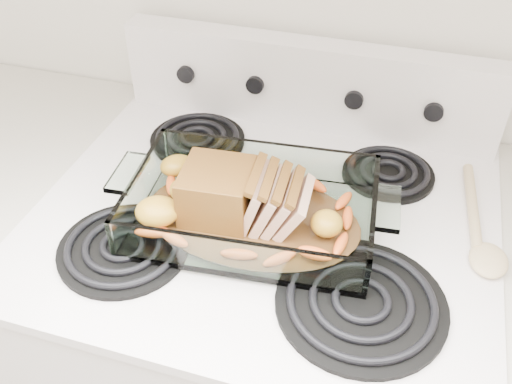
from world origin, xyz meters
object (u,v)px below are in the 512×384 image
(electric_range, at_px, (264,361))
(baking_dish, at_px, (252,212))
(pork_roast, at_px, (235,194))
(counter_left, at_px, (11,298))

(electric_range, bearing_deg, baking_dish, -103.70)
(electric_range, xyz_separation_m, pork_roast, (-0.04, -0.04, 0.51))
(baking_dish, distance_m, pork_roast, 0.04)
(electric_range, height_order, counter_left, electric_range)
(counter_left, xyz_separation_m, baking_dish, (0.65, -0.04, 0.50))
(electric_range, relative_size, counter_left, 1.20)
(electric_range, distance_m, baking_dish, 0.48)
(baking_dish, relative_size, pork_roast, 1.88)
(baking_dish, xyz_separation_m, pork_roast, (-0.03, -0.00, 0.03))
(counter_left, xyz_separation_m, pork_roast, (0.62, -0.04, 0.53))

